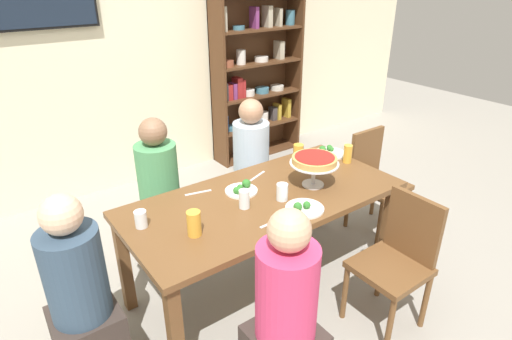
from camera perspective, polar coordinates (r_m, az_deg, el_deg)
The scene contains 23 objects.
ground_plane at distance 3.18m, azimuth 1.10°, elevation -15.28°, with size 12.00×12.00×0.00m, color gray.
rear_partition at distance 4.41m, azimuth -16.99°, elevation 15.70°, with size 8.00×0.12×2.80m, color beige.
dining_table at distance 2.79m, azimuth 1.22°, elevation -5.09°, with size 1.84×0.86×0.74m.
bookshelf at distance 4.94m, azimuth -0.13°, elevation 14.41°, with size 1.10×0.30×2.21m.
diner_head_west at distance 2.48m, azimuth -22.43°, elevation -16.67°, with size 0.34×0.34×1.15m.
diner_far_left at distance 3.27m, azimuth -12.77°, elevation -4.14°, with size 0.34×0.34×1.15m.
diner_near_left at distance 2.22m, azimuth 3.99°, elevation -20.23°, with size 0.34×0.34×1.15m.
diner_far_right at distance 3.60m, azimuth -0.65°, elevation -0.54°, with size 0.34×0.34×1.15m.
chair_head_east at distance 3.71m, azimuth 15.67°, elevation -0.83°, with size 0.40×0.40×0.87m.
chair_near_right at distance 2.77m, azimuth 18.67°, elevation -11.04°, with size 0.40×0.40×0.87m.
deep_dish_pizza_stand at distance 2.83m, azimuth 7.90°, elevation 1.09°, with size 0.33×0.33×0.21m.
salad_plate_near_diner at distance 2.79m, azimuth -1.97°, elevation -2.61°, with size 0.22×0.22×0.07m.
salad_plate_far_diner at distance 3.41m, azimuth 9.76°, elevation 2.44°, with size 0.25×0.25×0.07m.
salad_plate_spare at distance 2.61m, azimuth 6.49°, elevation -5.12°, with size 0.24×0.24×0.07m.
beer_glass_amber_tall at distance 3.24m, azimuth 5.74°, elevation 2.33°, with size 0.08×0.08×0.13m, color gold.
beer_glass_amber_short at distance 3.27m, azimuth 12.30°, elevation 2.16°, with size 0.07×0.07×0.14m, color gold.
beer_glass_amber_spare at distance 2.36m, azimuth -8.39°, elevation -7.16°, with size 0.08×0.08×0.15m, color gold.
water_glass_clear_near at distance 2.60m, azimuth -1.60°, elevation -3.94°, with size 0.07×0.07×0.12m, color white.
water_glass_clear_far at distance 2.50m, azimuth -15.32°, elevation -6.42°, with size 0.07×0.07×0.10m, color white.
water_glass_clear_spare at distance 2.69m, azimuth 3.56°, elevation -2.98°, with size 0.07×0.07×0.11m, color white.
cutlery_fork_near at distance 2.81m, azimuth -7.82°, elevation -3.06°, with size 0.18×0.02×0.01m, color silver.
cutlery_knife_near at distance 3.00m, azimuth 0.20°, elevation -0.81°, with size 0.18×0.02×0.01m, color silver.
cutlery_fork_far at distance 2.47m, azimuth 2.23°, elevation -7.12°, with size 0.18×0.02×0.01m, color silver.
Camera 1 is at (-1.46, -1.90, 2.08)m, focal length 29.56 mm.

